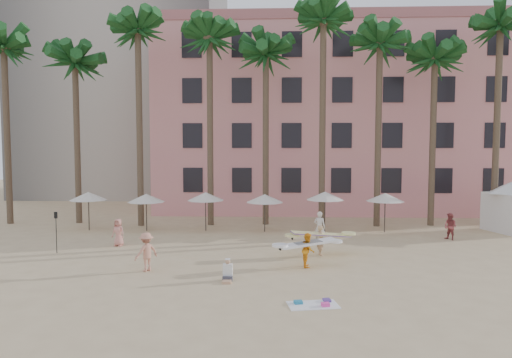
{
  "coord_description": "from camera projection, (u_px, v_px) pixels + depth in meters",
  "views": [
    {
      "loc": [
        -0.34,
        -17.81,
        5.67
      ],
      "look_at": [
        -1.32,
        6.0,
        4.0
      ],
      "focal_mm": 32.0,
      "sensor_mm": 36.0,
      "label": 1
    }
  ],
  "objects": [
    {
      "name": "ground",
      "position": [
        283.0,
        290.0,
        18.14
      ],
      "size": [
        120.0,
        120.0,
        0.0
      ],
      "primitive_type": "plane",
      "color": "#D1B789",
      "rests_on": "ground"
    },
    {
      "name": "pink_hotel",
      "position": [
        352.0,
        123.0,
        43.21
      ],
      "size": [
        35.0,
        14.0,
        16.0
      ],
      "primitive_type": "cube",
      "color": "#E29189",
      "rests_on": "ground"
    },
    {
      "name": "palm_row",
      "position": [
        287.0,
        44.0,
        32.16
      ],
      "size": [
        44.4,
        5.4,
        16.3
      ],
      "color": "brown",
      "rests_on": "ground"
    },
    {
      "name": "umbrella_row",
      "position": [
        235.0,
        197.0,
        30.56
      ],
      "size": [
        22.5,
        2.7,
        2.73
      ],
      "color": "#332B23",
      "rests_on": "ground"
    },
    {
      "name": "beach_towel",
      "position": [
        314.0,
        304.0,
        16.39
      ],
      "size": [
        1.95,
        1.3,
        0.14
      ],
      "color": "white",
      "rests_on": "ground"
    },
    {
      "name": "carrier_yellow",
      "position": [
        321.0,
        238.0,
        23.85
      ],
      "size": [
        3.16,
        1.39,
        1.6
      ],
      "color": "tan",
      "rests_on": "ground"
    },
    {
      "name": "carrier_white",
      "position": [
        308.0,
        248.0,
        21.58
      ],
      "size": [
        2.93,
        1.74,
        1.61
      ],
      "color": "#FF9E1A",
      "rests_on": "ground"
    },
    {
      "name": "beachgoers",
      "position": [
        257.0,
        236.0,
        24.56
      ],
      "size": [
        20.62,
        8.87,
        1.88
      ],
      "color": "tan",
      "rests_on": "ground"
    },
    {
      "name": "paddle",
      "position": [
        56.0,
        227.0,
        24.34
      ],
      "size": [
        0.18,
        0.04,
        2.23
      ],
      "color": "black",
      "rests_on": "ground"
    },
    {
      "name": "seated_man",
      "position": [
        228.0,
        273.0,
        19.32
      ],
      "size": [
        0.41,
        0.72,
        0.93
      ],
      "color": "#3F3F4C",
      "rests_on": "ground"
    }
  ]
}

